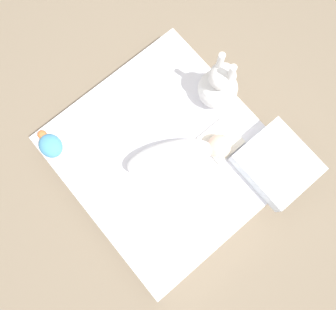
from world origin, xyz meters
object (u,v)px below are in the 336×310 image
object	(u,v)px
pillow	(277,164)
turtle_plush	(50,145)
bunny_plush	(219,86)
swaddled_baby	(177,156)

from	to	relation	value
pillow	turtle_plush	world-z (taller)	pillow
pillow	bunny_plush	size ratio (longest dim) A/B	0.89
turtle_plush	bunny_plush	bearing A→B (deg)	-112.10
swaddled_baby	turtle_plush	distance (m)	0.68
bunny_plush	turtle_plush	distance (m)	0.94
turtle_plush	pillow	bearing A→B (deg)	-135.17
swaddled_baby	pillow	xyz separation A→B (m)	(-0.36, -0.37, -0.03)
turtle_plush	swaddled_baby	bearing A→B (deg)	-135.92
bunny_plush	turtle_plush	bearing A→B (deg)	67.90
swaddled_baby	turtle_plush	size ratio (longest dim) A/B	3.06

